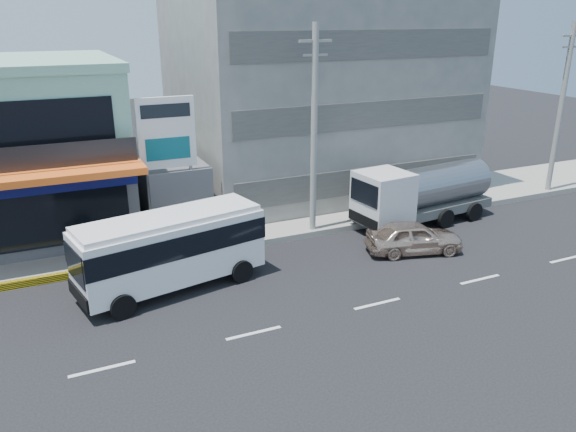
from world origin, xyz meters
The scene contains 11 objects.
ground centered at (0.00, 0.00, 0.00)m, with size 120.00×120.00×0.00m, color black.
sidewalk centered at (5.00, 9.50, 0.15)m, with size 70.00×5.00×0.30m, color gray.
concrete_building centered at (10.00, 15.00, 7.00)m, with size 16.00×12.00×14.00m, color gray.
gap_structure centered at (0.00, 12.00, 1.75)m, with size 3.00×6.00×3.50m, color #49494E.
satellite_dish centered at (0.00, 11.00, 3.58)m, with size 1.50×1.50×0.15m, color slate.
billboard centered at (-0.50, 9.20, 4.93)m, with size 2.60×0.18×6.90m.
utility_pole_near centered at (6.00, 7.40, 5.15)m, with size 1.60×0.30×10.00m.
utility_pole_far centered at (22.00, 7.40, 5.15)m, with size 1.60×0.30×10.00m.
minibus centered at (-1.67, 4.52, 1.83)m, with size 7.64×3.77×3.06m.
sedan centered at (9.19, 3.48, 0.74)m, with size 1.75×4.36×1.48m, color beige.
tanker_truck centered at (11.66, 6.47, 1.66)m, with size 8.05×3.22×3.09m.
Camera 1 is at (-5.87, -15.71, 10.27)m, focal length 35.00 mm.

